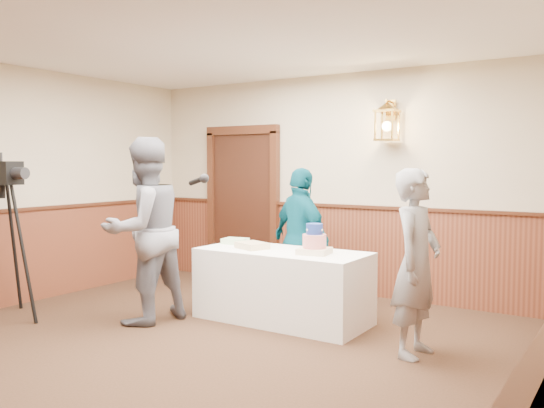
{
  "coord_description": "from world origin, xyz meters",
  "views": [
    {
      "loc": [
        3.19,
        -3.18,
        1.66
      ],
      "look_at": [
        0.03,
        1.7,
        1.25
      ],
      "focal_mm": 38.0,
      "sensor_mm": 36.0,
      "label": 1
    }
  ],
  "objects": [
    {
      "name": "display_table",
      "position": [
        0.03,
        1.9,
        0.38
      ],
      "size": [
        1.8,
        0.8,
        0.75
      ],
      "primitive_type": "cube",
      "color": "white",
      "rests_on": "ground"
    },
    {
      "name": "tiered_cake",
      "position": [
        0.42,
        1.88,
        0.87
      ],
      "size": [
        0.34,
        0.34,
        0.31
      ],
      "rotation": [
        0.0,
        0.0,
        0.16
      ],
      "color": "beige",
      "rests_on": "display_table"
    },
    {
      "name": "sheet_cake_yellow",
      "position": [
        -0.32,
        1.84,
        0.78
      ],
      "size": [
        0.39,
        0.35,
        0.07
      ],
      "primitive_type": "cube",
      "rotation": [
        0.0,
        0.0,
        -0.37
      ],
      "color": "tan",
      "rests_on": "display_table"
    },
    {
      "name": "room_shell",
      "position": [
        -0.05,
        0.45,
        1.52
      ],
      "size": [
        6.02,
        7.02,
        2.81
      ],
      "color": "#BDAD8E",
      "rests_on": "ground"
    },
    {
      "name": "assistant_p",
      "position": [
        -0.08,
        2.48,
        0.81
      ],
      "size": [
        1.02,
        0.75,
        1.61
      ],
      "primitive_type": "imported",
      "rotation": [
        0.0,
        0.0,
        2.72
      ],
      "color": "#084A5C",
      "rests_on": "ground"
    },
    {
      "name": "sheet_cake_green",
      "position": [
        -0.69,
        2.04,
        0.78
      ],
      "size": [
        0.29,
        0.25,
        0.06
      ],
      "primitive_type": "cube",
      "rotation": [
        0.0,
        0.0,
        0.16
      ],
      "color": "#ABDB9A",
      "rests_on": "display_table"
    },
    {
      "name": "baker",
      "position": [
        1.57,
        1.6,
        0.81
      ],
      "size": [
        0.42,
        0.61,
        1.62
      ],
      "primitive_type": "imported",
      "rotation": [
        0.0,
        0.0,
        1.52
      ],
      "color": "gray",
      "rests_on": "ground"
    },
    {
      "name": "interviewer",
      "position": [
        -1.16,
        1.09,
        0.97
      ],
      "size": [
        1.56,
        1.04,
        1.93
      ],
      "rotation": [
        0.0,
        0.0,
        -1.73
      ],
      "color": "slate",
      "rests_on": "ground"
    },
    {
      "name": "ground",
      "position": [
        0.0,
        0.0,
        0.0
      ],
      "size": [
        7.0,
        7.0,
        0.0
      ],
      "primitive_type": "plane",
      "color": "#322113",
      "rests_on": "ground"
    },
    {
      "name": "tv_camera_rig",
      "position": [
        -2.5,
        0.36,
        0.76
      ],
      "size": [
        0.66,
        0.62,
        1.68
      ],
      "rotation": [
        0.0,
        0.0,
        0.13
      ],
      "color": "black",
      "rests_on": "ground"
    }
  ]
}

